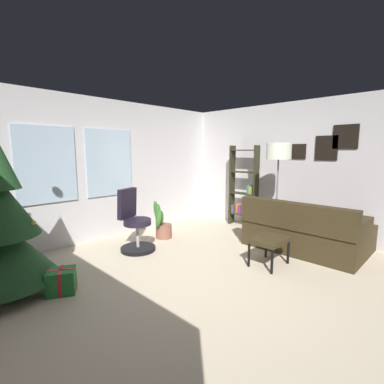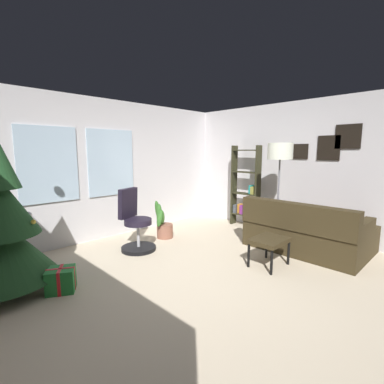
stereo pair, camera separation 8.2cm
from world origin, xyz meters
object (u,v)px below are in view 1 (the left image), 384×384
at_px(couch, 313,232).
at_px(footstool, 269,242).
at_px(office_chair, 135,226).
at_px(floor_lamp, 279,156).
at_px(gift_box_green, 62,281).
at_px(bookshelf, 244,191).
at_px(potted_plant, 162,225).

relative_size(couch, footstool, 3.30).
xyz_separation_m(office_chair, floor_lamp, (2.04, -1.42, 1.12)).
xyz_separation_m(gift_box_green, bookshelf, (3.87, 0.12, 0.62)).
relative_size(footstool, bookshelf, 0.31).
bearing_deg(bookshelf, gift_box_green, -178.19).
bearing_deg(office_chair, bookshelf, -9.83).
xyz_separation_m(couch, bookshelf, (0.44, 1.65, 0.46)).
bearing_deg(gift_box_green, couch, -24.04).
bearing_deg(gift_box_green, potted_plant, 19.18).
xyz_separation_m(office_chair, potted_plant, (0.71, 0.18, -0.15)).
height_order(bookshelf, floor_lamp, floor_lamp).
xyz_separation_m(footstool, floor_lamp, (1.07, 0.46, 1.17)).
height_order(office_chair, potted_plant, office_chair).
relative_size(gift_box_green, bookshelf, 0.23).
distance_m(footstool, office_chair, 2.11).
bearing_deg(office_chair, couch, -45.50).
distance_m(couch, footstool, 1.10).
bearing_deg(potted_plant, footstool, -82.93).
height_order(office_chair, bookshelf, bookshelf).
bearing_deg(floor_lamp, gift_box_green, 165.83).
xyz_separation_m(bookshelf, potted_plant, (-1.77, 0.61, -0.50)).
bearing_deg(office_chair, gift_box_green, -158.20).
bearing_deg(couch, bookshelf, 75.06).
xyz_separation_m(couch, office_chair, (-2.05, 2.08, 0.10)).
bearing_deg(floor_lamp, footstool, -156.88).
xyz_separation_m(couch, footstool, (-1.08, 0.21, 0.05)).
distance_m(footstool, gift_box_green, 2.70).
height_order(footstool, office_chair, office_chair).
relative_size(footstool, gift_box_green, 1.38).
relative_size(gift_box_green, potted_plant, 0.56).
bearing_deg(couch, floor_lamp, 90.66).
bearing_deg(bookshelf, couch, -104.94).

